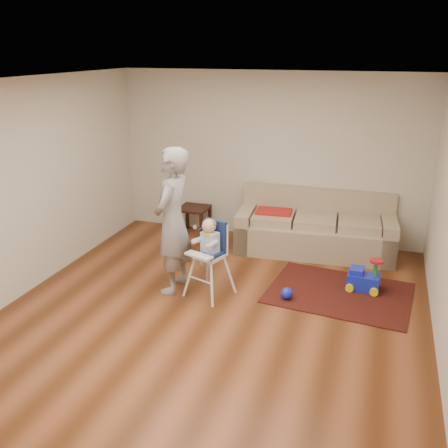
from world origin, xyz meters
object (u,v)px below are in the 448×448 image
(ride_on_toy, at_px, (364,274))
(high_chair, at_px, (209,259))
(adult, at_px, (173,221))
(side_table, at_px, (194,221))
(toy_ball, at_px, (287,293))
(sofa, at_px, (315,223))

(ride_on_toy, xyz_separation_m, high_chair, (-1.88, -0.74, 0.26))
(high_chair, height_order, adult, adult)
(side_table, height_order, adult, adult)
(toy_ball, distance_m, high_chair, 1.07)
(sofa, height_order, adult, adult)
(sofa, distance_m, toy_ball, 1.76)
(adult, bearing_deg, high_chair, 88.76)
(ride_on_toy, bearing_deg, adult, -159.25)
(ride_on_toy, relative_size, toy_ball, 2.91)
(high_chair, bearing_deg, toy_ball, 28.61)
(high_chair, bearing_deg, adult, -161.37)
(sofa, relative_size, high_chair, 2.36)
(side_table, distance_m, adult, 2.18)
(toy_ball, height_order, high_chair, high_chair)
(ride_on_toy, height_order, toy_ball, ride_on_toy)
(sofa, distance_m, high_chair, 2.16)
(sofa, height_order, side_table, sofa)
(side_table, relative_size, adult, 0.25)
(sofa, xyz_separation_m, toy_ball, (-0.09, -1.72, -0.37))
(adult, bearing_deg, ride_on_toy, 106.60)
(toy_ball, relative_size, high_chair, 0.15)
(side_table, relative_size, high_chair, 0.46)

